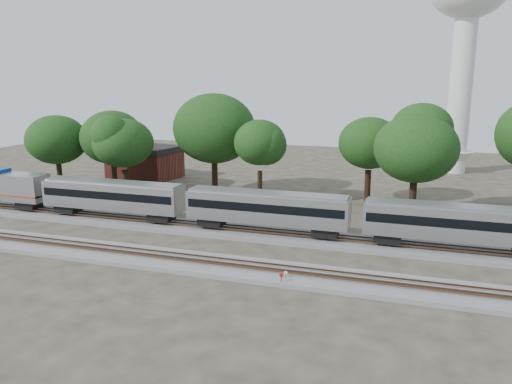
{
  "coord_description": "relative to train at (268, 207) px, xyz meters",
  "views": [
    {
      "loc": [
        15.91,
        -42.17,
        16.12
      ],
      "look_at": [
        0.83,
        5.0,
        4.94
      ],
      "focal_mm": 35.0,
      "sensor_mm": 36.0,
      "label": 1
    }
  ],
  "objects": [
    {
      "name": "brick_building",
      "position": [
        -28.95,
        24.97,
        -0.5
      ],
      "size": [
        12.01,
        9.23,
        5.32
      ],
      "rotation": [
        0.0,
        0.0,
        -0.14
      ],
      "color": "maroon",
      "rests_on": "ground"
    },
    {
      "name": "train",
      "position": [
        0.0,
        0.0,
        0.0
      ],
      "size": [
        89.21,
        3.07,
        4.53
      ],
      "color": "#B7B9BE",
      "rests_on": "ground"
    },
    {
      "name": "water_tower",
      "position": [
        20.98,
        45.83,
        24.4
      ],
      "size": [
        13.44,
        13.44,
        37.21
      ],
      "color": "silver",
      "rests_on": "ground"
    },
    {
      "name": "track_near",
      "position": [
        -1.83,
        -10.0,
        -2.97
      ],
      "size": [
        160.0,
        5.0,
        0.73
      ],
      "color": "slate",
      "rests_on": "ground"
    },
    {
      "name": "tree_5",
      "position": [
        8.4,
        18.97,
        4.74
      ],
      "size": [
        8.07,
        8.07,
        11.37
      ],
      "color": "black",
      "rests_on": "ground"
    },
    {
      "name": "switch_stand_red",
      "position": [
        4.68,
        -12.17,
        -2.46
      ],
      "size": [
        0.35,
        0.1,
        1.11
      ],
      "rotation": [
        0.0,
        0.0,
        -0.19
      ],
      "color": "#512D19",
      "rests_on": "ground"
    },
    {
      "name": "ground",
      "position": [
        -1.83,
        -6.0,
        -3.17
      ],
      "size": [
        160.0,
        160.0,
        0.0
      ],
      "primitive_type": "plane",
      "color": "#383328",
      "rests_on": "ground"
    },
    {
      "name": "tree_2",
      "position": [
        -22.56,
        8.92,
        4.77
      ],
      "size": [
        8.09,
        8.09,
        11.4
      ],
      "color": "black",
      "rests_on": "ground"
    },
    {
      "name": "tree_1",
      "position": [
        -27.6,
        13.98,
        4.82
      ],
      "size": [
        8.14,
        8.14,
        11.48
      ],
      "color": "black",
      "rests_on": "ground"
    },
    {
      "name": "switch_lever",
      "position": [
        5.94,
        -11.89,
        -3.02
      ],
      "size": [
        0.53,
        0.35,
        0.3
      ],
      "primitive_type": "cube",
      "rotation": [
        0.0,
        0.0,
        -0.11
      ],
      "color": "#512D19",
      "rests_on": "ground"
    },
    {
      "name": "tree_0",
      "position": [
        -35.22,
        11.45,
        4.47
      ],
      "size": [
        7.79,
        7.79,
        10.98
      ],
      "color": "black",
      "rests_on": "ground"
    },
    {
      "name": "tree_4",
      "position": [
        -5.09,
        13.43,
        4.97
      ],
      "size": [
        8.29,
        8.29,
        11.69
      ],
      "color": "black",
      "rests_on": "ground"
    },
    {
      "name": "tree_3",
      "position": [
        -13.15,
        17.43,
        6.18
      ],
      "size": [
        9.52,
        9.52,
        13.42
      ],
      "color": "black",
      "rests_on": "ground"
    },
    {
      "name": "tree_6",
      "position": [
        14.26,
        11.1,
        5.27
      ],
      "size": [
        8.6,
        8.6,
        12.12
      ],
      "color": "black",
      "rests_on": "ground"
    },
    {
      "name": "switch_stand_white",
      "position": [
        4.8,
        -11.21,
        -2.56
      ],
      "size": [
        0.31,
        0.06,
        0.96
      ],
      "rotation": [
        0.0,
        0.0,
        -0.08
      ],
      "color": "#512D19",
      "rests_on": "ground"
    },
    {
      "name": "track_far",
      "position": [
        -1.83,
        -0.0,
        -2.97
      ],
      "size": [
        160.0,
        5.0,
        0.73
      ],
      "color": "slate",
      "rests_on": "ground"
    }
  ]
}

